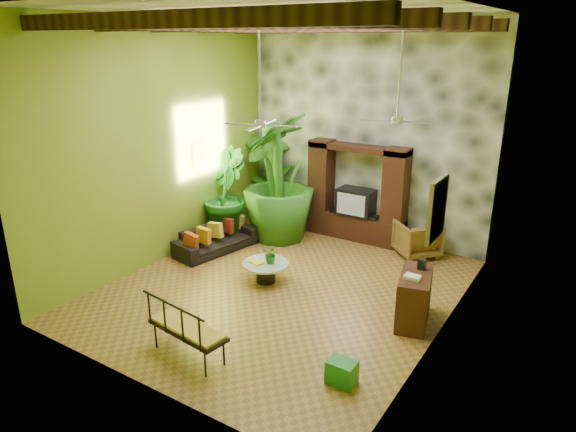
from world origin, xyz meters
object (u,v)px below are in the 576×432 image
Objects in this scene: tall_plant_c at (279,177)px; side_console at (414,298)px; entertainment_center at (356,200)px; ceiling_fan_back at (398,109)px; tall_plant_b at (224,194)px; tall_plant_a at (269,174)px; green_bin at (342,372)px; ceiling_fan_front at (260,112)px; iron_bench at (184,327)px; sofa at (216,239)px; wicker_armchair at (417,239)px; coffee_table at (266,269)px.

tall_plant_c is 2.75× the size of side_console.
entertainment_center is 0.80× the size of tall_plant_c.
ceiling_fan_back is 0.86× the size of tall_plant_b.
ceiling_fan_back reaches higher than side_console.
tall_plant_c is at bearing -147.42° from entertainment_center.
tall_plant_a reaches higher than green_bin.
entertainment_center is 2.51m from tall_plant_a.
ceiling_fan_front is 1.70× the size of side_console.
tall_plant_a is at bearing 120.49° from iron_bench.
wicker_armchair reaches higher than sofa.
coffee_table is 2.98m from side_console.
ceiling_fan_front is 1.33× the size of iron_bench.
ceiling_fan_back is 2.04× the size of coffee_table.
coffee_table reaches higher than green_bin.
ceiling_fan_back is 5.11m from iron_bench.
wicker_armchair is at bearing 97.51° from green_bin.
sofa is at bearing 131.06° from iron_bench.
ceiling_fan_front is at bearing 147.18° from green_bin.
tall_plant_a is (-2.50, -0.01, 0.28)m from entertainment_center.
tall_plant_c is at bearing 140.20° from side_console.
wicker_armchair is 3.54m from coffee_table.
tall_plant_b is 5.52× the size of green_bin.
ceiling_fan_back is 3.27m from side_console.
tall_plant_a is 0.82× the size of tall_plant_c.
ceiling_fan_front is 3.45m from tall_plant_c.
iron_bench is at bearing -66.74° from tall_plant_a.
tall_plant_b reaches higher than iron_bench.
ceiling_fan_back reaches higher than coffee_table.
tall_plant_c is 4.64m from side_console.
sofa is 0.90× the size of tall_plant_b.
tall_plant_a is 3.82m from coffee_table.
green_bin is at bearing -35.39° from tall_plant_b.
ceiling_fan_back is at bearing -16.93° from tall_plant_c.
tall_plant_b reaches higher than coffee_table.
tall_plant_a is 1.14× the size of tall_plant_b.
entertainment_center is 3.50m from ceiling_fan_back.
wicker_armchair is 0.40× the size of tall_plant_b.
ceiling_fan_back reaches higher than green_bin.
tall_plant_c is 5.21m from iron_bench.
wicker_armchair is at bearing 89.84° from ceiling_fan_back.
tall_plant_a is (-4.10, 1.92, -2.16)m from ceiling_fan_back.
iron_bench is (2.67, -4.23, -0.54)m from tall_plant_b.
tall_plant_a is 2.27× the size of side_console.
coffee_table is at bearing 168.49° from side_console.
tall_plant_b is 1.36m from tall_plant_c.
sofa is 4.48m from wicker_armchair.
iron_bench is (-1.58, -3.93, -2.85)m from ceiling_fan_back.
tall_plant_b is at bearing 142.19° from ceiling_fan_front.
ceiling_fan_front is 2.04× the size of coffee_table.
iron_bench reaches higher than wicker_armchair.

